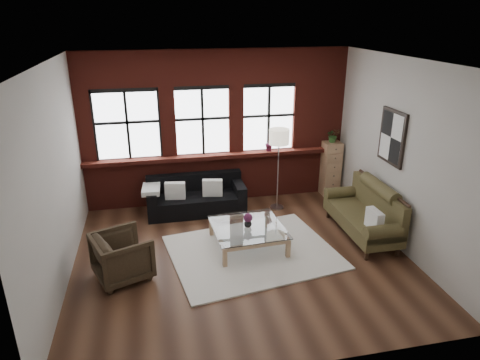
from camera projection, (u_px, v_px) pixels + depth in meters
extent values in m
plane|color=#3C2216|center=(241.00, 256.00, 7.24)|extent=(5.50, 5.50, 0.00)
plane|color=white|center=(242.00, 62.00, 6.07)|extent=(5.50, 5.50, 0.00)
plane|color=#B2AFA6|center=(217.00, 128.00, 8.93)|extent=(5.50, 0.00, 5.50)
plane|color=#B2AFA6|center=(292.00, 248.00, 4.38)|extent=(5.50, 0.00, 5.50)
plane|color=#B2AFA6|center=(54.00, 181.00, 6.13)|extent=(0.00, 5.00, 5.00)
plane|color=#B2AFA6|center=(401.00, 156.00, 7.18)|extent=(0.00, 5.00, 5.00)
cube|color=maroon|center=(218.00, 156.00, 9.00)|extent=(5.50, 0.30, 0.08)
cube|color=silver|center=(252.00, 252.00, 7.34)|extent=(3.00, 2.51, 0.03)
cube|color=white|center=(175.00, 191.00, 8.50)|extent=(0.42, 0.19, 0.34)
cube|color=white|center=(213.00, 188.00, 8.64)|extent=(0.42, 0.21, 0.34)
cube|color=white|center=(374.00, 220.00, 7.17)|extent=(0.15, 0.38, 0.34)
imported|color=#2E2317|center=(122.00, 256.00, 6.55)|extent=(1.04, 1.03, 0.74)
imported|color=#B2B2B2|center=(248.00, 223.00, 7.38)|extent=(0.14, 0.14, 0.14)
sphere|color=#5F2043|center=(248.00, 218.00, 7.34)|extent=(0.16, 0.16, 0.16)
cube|color=tan|center=(330.00, 169.00, 9.52)|extent=(0.37, 0.37, 1.22)
imported|color=#2D5923|center=(333.00, 135.00, 9.24)|extent=(0.31, 0.28, 0.31)
imported|color=#5F2043|center=(270.00, 143.00, 9.11)|extent=(0.22, 0.19, 0.36)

